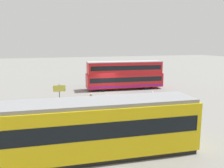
{
  "coord_description": "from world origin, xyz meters",
  "views": [
    {
      "loc": [
        8.6,
        27.44,
        6.38
      ],
      "look_at": [
        1.04,
        4.39,
        2.05
      ],
      "focal_mm": 36.58,
      "sensor_mm": 36.0,
      "label": 1
    }
  ],
  "objects_px": {
    "double_decker_bus": "(124,75)",
    "tram_yellow": "(78,129)",
    "pedestrian_near_railing": "(91,100)",
    "pedestrian_crossing": "(152,99)",
    "info_sign": "(59,92)"
  },
  "relations": [
    {
      "from": "double_decker_bus",
      "to": "info_sign",
      "type": "height_order",
      "value": "double_decker_bus"
    },
    {
      "from": "tram_yellow",
      "to": "pedestrian_near_railing",
      "type": "xyz_separation_m",
      "value": [
        -2.76,
        -8.86,
        -0.73
      ]
    },
    {
      "from": "pedestrian_crossing",
      "to": "info_sign",
      "type": "height_order",
      "value": "info_sign"
    },
    {
      "from": "tram_yellow",
      "to": "pedestrian_crossing",
      "type": "xyz_separation_m",
      "value": [
        -8.5,
        -7.24,
        -0.66
      ]
    },
    {
      "from": "tram_yellow",
      "to": "pedestrian_near_railing",
      "type": "relative_size",
      "value": 8.3
    },
    {
      "from": "double_decker_bus",
      "to": "info_sign",
      "type": "relative_size",
      "value": 4.31
    },
    {
      "from": "double_decker_bus",
      "to": "pedestrian_near_railing",
      "type": "xyz_separation_m",
      "value": [
        6.81,
        8.7,
        -1.05
      ]
    },
    {
      "from": "tram_yellow",
      "to": "pedestrian_near_railing",
      "type": "height_order",
      "value": "tram_yellow"
    },
    {
      "from": "pedestrian_near_railing",
      "to": "pedestrian_crossing",
      "type": "relative_size",
      "value": 0.94
    },
    {
      "from": "pedestrian_near_railing",
      "to": "info_sign",
      "type": "relative_size",
      "value": 0.66
    },
    {
      "from": "double_decker_bus",
      "to": "tram_yellow",
      "type": "xyz_separation_m",
      "value": [
        9.58,
        17.55,
        -0.32
      ]
    },
    {
      "from": "double_decker_bus",
      "to": "info_sign",
      "type": "distance_m",
      "value": 12.33
    },
    {
      "from": "tram_yellow",
      "to": "double_decker_bus",
      "type": "bearing_deg",
      "value": -118.61
    },
    {
      "from": "pedestrian_near_railing",
      "to": "pedestrian_crossing",
      "type": "height_order",
      "value": "pedestrian_crossing"
    },
    {
      "from": "pedestrian_crossing",
      "to": "pedestrian_near_railing",
      "type": "bearing_deg",
      "value": -15.72
    }
  ]
}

